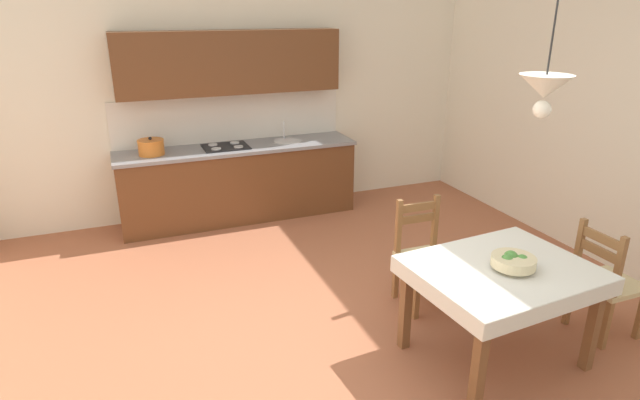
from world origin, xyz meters
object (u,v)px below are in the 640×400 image
at_px(kitchen_cabinetry, 236,149).
at_px(pendant_lamp, 545,88).
at_px(dining_chair_kitchen_side, 423,256).
at_px(dining_chair_window_side, 606,283).
at_px(dining_table, 501,283).
at_px(fruit_bowl, 513,261).

height_order(kitchen_cabinetry, pendant_lamp, pendant_lamp).
distance_m(dining_chair_kitchen_side, dining_chair_window_side, 1.40).
relative_size(kitchen_cabinetry, pendant_lamp, 3.48).
distance_m(dining_table, pendant_lamp, 1.38).
bearing_deg(dining_table, dining_chair_kitchen_side, 94.64).
distance_m(dining_chair_window_side, pendant_lamp, 1.81).
bearing_deg(pendant_lamp, dining_chair_kitchen_side, 97.56).
relative_size(dining_table, dining_chair_window_side, 1.38).
xyz_separation_m(kitchen_cabinetry, dining_table, (1.08, -3.43, -0.24)).
relative_size(fruit_bowl, pendant_lamp, 0.37).
height_order(dining_chair_kitchen_side, pendant_lamp, pendant_lamp).
bearing_deg(dining_chair_kitchen_side, dining_table, -85.36).
bearing_deg(fruit_bowl, dining_chair_window_side, 0.33).
xyz_separation_m(kitchen_cabinetry, fruit_bowl, (1.11, -3.49, -0.04)).
bearing_deg(dining_chair_kitchen_side, dining_chair_window_side, -40.94).
xyz_separation_m(dining_table, fruit_bowl, (0.03, -0.05, 0.19)).
height_order(kitchen_cabinetry, dining_chair_window_side, kitchen_cabinetry).
bearing_deg(dining_chair_kitchen_side, fruit_bowl, -83.71).
height_order(dining_table, pendant_lamp, pendant_lamp).
xyz_separation_m(dining_chair_kitchen_side, pendant_lamp, (0.13, -0.96, 1.55)).
bearing_deg(kitchen_cabinetry, dining_chair_window_side, -59.30).
distance_m(dining_table, dining_chair_window_side, 1.01).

